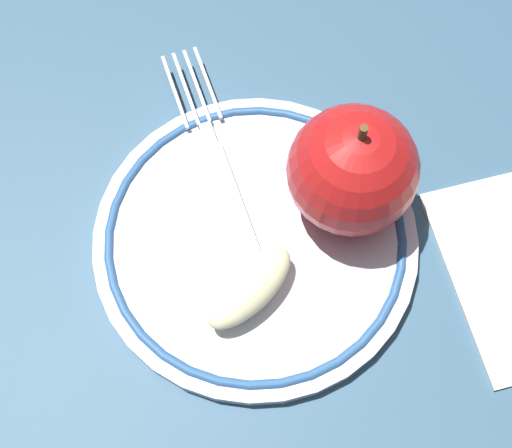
# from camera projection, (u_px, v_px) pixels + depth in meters

# --- Properties ---
(ground_plane) EXTENTS (2.00, 2.00, 0.00)m
(ground_plane) POSITION_uv_depth(u_px,v_px,m) (244.00, 253.00, 0.47)
(ground_plane) COLOR #32536C
(plate) EXTENTS (0.21, 0.21, 0.01)m
(plate) POSITION_uv_depth(u_px,v_px,m) (256.00, 240.00, 0.46)
(plate) COLOR silver
(plate) RESTS_ON ground_plane
(apple_red_whole) EXTENTS (0.08, 0.08, 0.09)m
(apple_red_whole) POSITION_uv_depth(u_px,v_px,m) (353.00, 170.00, 0.43)
(apple_red_whole) COLOR #B31818
(apple_red_whole) RESTS_ON plate
(apple_slice_front) EXTENTS (0.03, 0.07, 0.02)m
(apple_slice_front) POSITION_uv_depth(u_px,v_px,m) (249.00, 287.00, 0.43)
(apple_slice_front) COLOR beige
(apple_slice_front) RESTS_ON plate
(fork) EXTENTS (0.17, 0.09, 0.00)m
(fork) POSITION_uv_depth(u_px,v_px,m) (219.00, 162.00, 0.48)
(fork) COLOR silver
(fork) RESTS_ON plate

